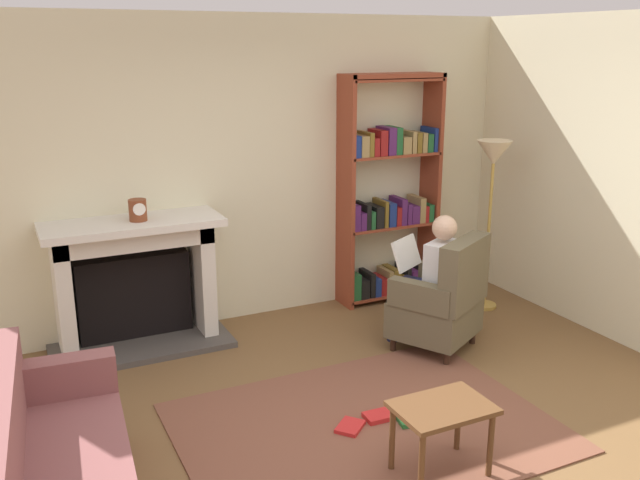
% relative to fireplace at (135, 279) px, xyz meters
% --- Properties ---
extents(ground, '(14.00, 14.00, 0.00)m').
position_rel_fireplace_xyz_m(ground, '(1.07, -2.30, -0.58)').
color(ground, brown).
extents(back_wall, '(5.60, 0.10, 2.70)m').
position_rel_fireplace_xyz_m(back_wall, '(1.07, 0.25, 0.77)').
color(back_wall, beige).
rests_on(back_wall, ground).
extents(side_wall_right, '(0.10, 5.20, 2.70)m').
position_rel_fireplace_xyz_m(side_wall_right, '(3.72, -1.05, 0.77)').
color(side_wall_right, beige).
rests_on(side_wall_right, ground).
extents(area_rug, '(2.40, 1.80, 0.01)m').
position_rel_fireplace_xyz_m(area_rug, '(1.07, -2.00, -0.57)').
color(area_rug, brown).
rests_on(area_rug, ground).
extents(fireplace, '(1.45, 0.64, 1.09)m').
position_rel_fireplace_xyz_m(fireplace, '(0.00, 0.00, 0.00)').
color(fireplace, '#4C4742').
rests_on(fireplace, ground).
extents(mantel_clock, '(0.14, 0.14, 0.17)m').
position_rel_fireplace_xyz_m(mantel_clock, '(0.05, -0.10, 0.60)').
color(mantel_clock, brown).
rests_on(mantel_clock, fireplace).
extents(bookshelf, '(0.99, 0.32, 2.18)m').
position_rel_fireplace_xyz_m(bookshelf, '(2.45, 0.04, 0.44)').
color(bookshelf, brown).
rests_on(bookshelf, ground).
extents(armchair_reading, '(0.86, 0.85, 0.97)m').
position_rel_fireplace_xyz_m(armchair_reading, '(2.24, -1.19, -0.15)').
color(armchair_reading, '#331E14').
rests_on(armchair_reading, ground).
extents(seated_reader, '(0.53, 0.59, 1.14)m').
position_rel_fireplace_xyz_m(seated_reader, '(2.18, -1.09, 0.04)').
color(seated_reader, silver).
rests_on(seated_reader, ground).
extents(side_table, '(0.56, 0.39, 0.45)m').
position_rel_fireplace_xyz_m(side_table, '(1.22, -2.63, -0.20)').
color(side_table, brown).
rests_on(side_table, ground).
extents(scattered_books, '(0.62, 0.31, 0.03)m').
position_rel_fireplace_xyz_m(scattered_books, '(1.19, -2.00, -0.55)').
color(scattered_books, red).
rests_on(scattered_books, area_rug).
extents(floor_lamp, '(0.32, 0.32, 1.60)m').
position_rel_fireplace_xyz_m(floor_lamp, '(3.17, -0.59, 0.78)').
color(floor_lamp, '#B7933F').
rests_on(floor_lamp, ground).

